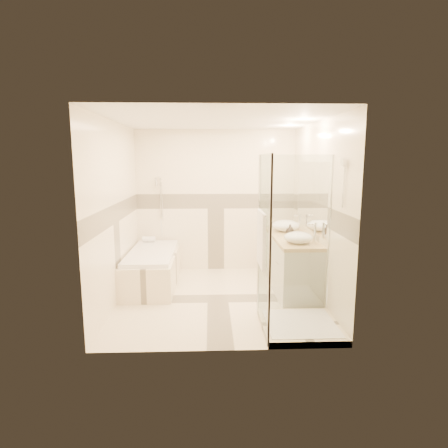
{
  "coord_description": "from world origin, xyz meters",
  "views": [
    {
      "loc": [
        -0.1,
        -5.14,
        1.97
      ],
      "look_at": [
        0.1,
        0.25,
        1.05
      ],
      "focal_mm": 30.0,
      "sensor_mm": 36.0,
      "label": 1
    }
  ],
  "objects_px": {
    "amenity_bottle_b": "(290,230)",
    "amenity_bottle_a": "(292,232)",
    "vessel_sink_far": "(298,237)",
    "vanity": "(291,264)",
    "bathtub": "(153,266)",
    "shower_enclosure": "(290,287)",
    "vessel_sink_near": "(286,226)"
  },
  "relations": [
    {
      "from": "vessel_sink_near",
      "to": "amenity_bottle_b",
      "type": "xyz_separation_m",
      "value": [
        0.0,
        -0.34,
        -0.01
      ]
    },
    {
      "from": "bathtub",
      "to": "amenity_bottle_b",
      "type": "relative_size",
      "value": 10.3
    },
    {
      "from": "vessel_sink_far",
      "to": "amenity_bottle_b",
      "type": "relative_size",
      "value": 2.38
    },
    {
      "from": "vanity",
      "to": "amenity_bottle_a",
      "type": "relative_size",
      "value": 10.68
    },
    {
      "from": "vessel_sink_near",
      "to": "vanity",
      "type": "bearing_deg",
      "value": -87.24
    },
    {
      "from": "vanity",
      "to": "amenity_bottle_b",
      "type": "distance_m",
      "value": 0.51
    },
    {
      "from": "vanity",
      "to": "shower_enclosure",
      "type": "xyz_separation_m",
      "value": [
        -0.29,
        -1.27,
        0.08
      ]
    },
    {
      "from": "amenity_bottle_a",
      "to": "bathtub",
      "type": "bearing_deg",
      "value": 169.09
    },
    {
      "from": "amenity_bottle_a",
      "to": "vessel_sink_far",
      "type": "bearing_deg",
      "value": -90.0
    },
    {
      "from": "vessel_sink_near",
      "to": "amenity_bottle_a",
      "type": "height_order",
      "value": "vessel_sink_near"
    },
    {
      "from": "vessel_sink_near",
      "to": "vessel_sink_far",
      "type": "height_order",
      "value": "vessel_sink_near"
    },
    {
      "from": "vanity",
      "to": "vessel_sink_far",
      "type": "height_order",
      "value": "vessel_sink_far"
    },
    {
      "from": "amenity_bottle_b",
      "to": "bathtub",
      "type": "bearing_deg",
      "value": 172.69
    },
    {
      "from": "vessel_sink_far",
      "to": "bathtub",
      "type": "bearing_deg",
      "value": 158.87
    },
    {
      "from": "shower_enclosure",
      "to": "amenity_bottle_b",
      "type": "height_order",
      "value": "shower_enclosure"
    },
    {
      "from": "amenity_bottle_b",
      "to": "amenity_bottle_a",
      "type": "bearing_deg",
      "value": -90.0
    },
    {
      "from": "amenity_bottle_b",
      "to": "shower_enclosure",
      "type": "bearing_deg",
      "value": -101.44
    },
    {
      "from": "bathtub",
      "to": "shower_enclosure",
      "type": "distance_m",
      "value": 2.47
    },
    {
      "from": "vanity",
      "to": "vessel_sink_far",
      "type": "xyz_separation_m",
      "value": [
        -0.02,
        -0.47,
        0.5
      ]
    },
    {
      "from": "vessel_sink_far",
      "to": "amenity_bottle_b",
      "type": "xyz_separation_m",
      "value": [
        0.0,
        0.55,
        0.0
      ]
    },
    {
      "from": "bathtub",
      "to": "vessel_sink_far",
      "type": "bearing_deg",
      "value": -21.13
    },
    {
      "from": "vanity",
      "to": "vessel_sink_far",
      "type": "bearing_deg",
      "value": -92.42
    },
    {
      "from": "vanity",
      "to": "shower_enclosure",
      "type": "distance_m",
      "value": 1.31
    },
    {
      "from": "vessel_sink_near",
      "to": "vessel_sink_far",
      "type": "bearing_deg",
      "value": -90.0
    },
    {
      "from": "vanity",
      "to": "amenity_bottle_a",
      "type": "height_order",
      "value": "amenity_bottle_a"
    },
    {
      "from": "shower_enclosure",
      "to": "amenity_bottle_a",
      "type": "xyz_separation_m",
      "value": [
        0.27,
        1.21,
        0.42
      ]
    },
    {
      "from": "shower_enclosure",
      "to": "amenity_bottle_a",
      "type": "relative_size",
      "value": 13.44
    },
    {
      "from": "vanity",
      "to": "bathtub",
      "type": "bearing_deg",
      "value": 170.75
    },
    {
      "from": "vanity",
      "to": "vessel_sink_far",
      "type": "distance_m",
      "value": 0.69
    },
    {
      "from": "shower_enclosure",
      "to": "vessel_sink_far",
      "type": "distance_m",
      "value": 0.94
    },
    {
      "from": "vanity",
      "to": "shower_enclosure",
      "type": "height_order",
      "value": "shower_enclosure"
    },
    {
      "from": "vanity",
      "to": "amenity_bottle_a",
      "type": "bearing_deg",
      "value": -108.29
    }
  ]
}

